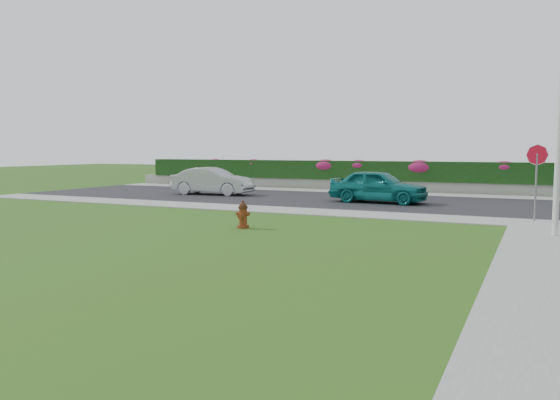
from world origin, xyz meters
The scene contains 19 objects.
ground centered at (0.00, 0.00, 0.00)m, with size 120.00×120.00×0.00m, color black.
street_far centered at (-5.00, 14.00, 0.02)m, with size 26.00×8.00×0.04m, color black.
sidewalk_right centered at (7.00, -2.00, 0.02)m, with size 2.00×20.00×0.04m, color gray.
sidewalk_far centered at (-6.00, 9.00, 0.02)m, with size 24.00×2.00×0.04m, color gray.
curb_corner centered at (7.00, 9.00, 0.02)m, with size 2.00×2.00×0.04m, color gray.
sidewalk_beyond centered at (-1.00, 19.00, 0.02)m, with size 34.00×2.00×0.04m, color gray.
retaining_wall centered at (-1.00, 20.50, 0.30)m, with size 34.00×0.40×0.60m, color gray.
hedge centered at (-1.00, 20.60, 1.15)m, with size 32.00×0.90×1.10m, color black.
fire_hydrant centered at (-1.18, 4.24, 0.39)m, with size 0.42×0.40×0.83m.
sedan_teal centered at (0.46, 13.41, 0.76)m, with size 1.71×4.24×1.44m, color #0D6864.
sedan_silver centered at (-8.42, 13.92, 0.74)m, with size 1.47×4.22×1.39m, color #A4A7AB.
utility_pole centered at (7.25, 6.42, 3.27)m, with size 0.16×0.16×6.54m, color silver.
stop_sign centered at (6.73, 9.50, 1.88)m, with size 0.68×0.18×2.53m.
flower_clump_a centered at (-12.38, 20.50, 1.50)m, with size 1.03×0.66×0.51m, color #AD1D5F.
flower_clump_b centered at (-9.54, 20.50, 1.48)m, with size 1.12×0.72×0.56m, color #AD1D5F.
flower_clump_c centered at (-4.69, 20.50, 1.41)m, with size 1.47×0.95×0.74m, color #AD1D5F.
flower_clump_d centered at (-2.64, 20.50, 1.45)m, with size 1.25×0.80×0.62m, color #AD1D5F.
flower_clump_e centered at (0.85, 20.50, 1.39)m, with size 1.57×1.01×0.79m, color #AD1D5F.
flower_clump_f centered at (5.17, 20.50, 1.46)m, with size 1.22×0.78×0.61m, color #AD1D5F.
Camera 1 is at (6.82, -9.95, 2.36)m, focal length 35.00 mm.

